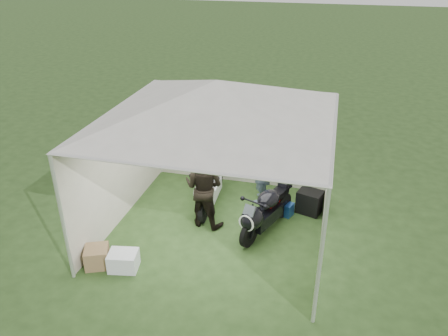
{
  "coord_description": "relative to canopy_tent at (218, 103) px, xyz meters",
  "views": [
    {
      "loc": [
        1.9,
        -6.96,
        4.99
      ],
      "look_at": [
        0.03,
        0.35,
        1.17
      ],
      "focal_mm": 35.0,
      "sensor_mm": 36.0,
      "label": 1
    }
  ],
  "objects": [
    {
      "name": "crate_1",
      "position": [
        -1.75,
        -1.65,
        -2.4
      ],
      "size": [
        0.52,
        0.52,
        0.36
      ],
      "primitive_type": "cube",
      "rotation": [
        0.0,
        0.0,
        0.4
      ],
      "color": "olive",
      "rests_on": "ground"
    },
    {
      "name": "equipment_box",
      "position": [
        1.7,
        1.02,
        -2.33
      ],
      "size": [
        0.58,
        0.51,
        0.49
      ],
      "primitive_type": "cube",
      "rotation": [
        0.0,
        0.0,
        -0.3
      ],
      "color": "black",
      "rests_on": "ground"
    },
    {
      "name": "ground",
      "position": [
        0.0,
        -0.03,
        -2.58
      ],
      "size": [
        80.0,
        80.0,
        0.0
      ],
      "primitive_type": "plane",
      "color": "#253E19",
      "rests_on": "ground"
    },
    {
      "name": "person_dark_jacket",
      "position": [
        -0.31,
        0.07,
        -1.74
      ],
      "size": [
        0.91,
        0.76,
        1.67
      ],
      "primitive_type": "imported",
      "rotation": [
        0.0,
        0.0,
        2.96
      ],
      "color": "black",
      "rests_on": "ground"
    },
    {
      "name": "motorcycle_black",
      "position": [
        0.9,
        0.04,
        -2.09
      ],
      "size": [
        0.87,
        1.69,
        0.87
      ],
      "rotation": [
        0.0,
        0.0,
        -0.38
      ],
      "color": "black",
      "rests_on": "ground"
    },
    {
      "name": "canopy_tent",
      "position": [
        0.0,
        0.0,
        0.0
      ],
      "size": [
        5.66,
        5.66,
        3.0
      ],
      "color": "silver",
      "rests_on": "ground"
    },
    {
      "name": "crate_2",
      "position": [
        -1.75,
        -1.62,
        -2.47
      ],
      "size": [
        0.32,
        0.28,
        0.21
      ],
      "primitive_type": "cube",
      "rotation": [
        0.0,
        0.0,
        -0.17
      ],
      "color": "#AFB3B8",
      "rests_on": "ground"
    },
    {
      "name": "motorcycle_white",
      "position": [
        -0.38,
        0.71,
        -2.05
      ],
      "size": [
        0.48,
        1.91,
        0.94
      ],
      "rotation": [
        0.0,
        0.0,
        0.05
      ],
      "color": "black",
      "rests_on": "ground"
    },
    {
      "name": "paddock_stand",
      "position": [
        1.19,
        0.79,
        -2.44
      ],
      "size": [
        0.43,
        0.35,
        0.28
      ],
      "primitive_type": "cube",
      "rotation": [
        0.0,
        0.0,
        -0.38
      ],
      "color": "blue",
      "rests_on": "ground"
    },
    {
      "name": "person_blue_jacket",
      "position": [
        0.62,
        1.25,
        -1.71
      ],
      "size": [
        0.42,
        0.63,
        1.72
      ],
      "primitive_type": "imported",
      "rotation": [
        0.0,
        0.0,
        -1.56
      ],
      "color": "slate",
      "rests_on": "ground"
    },
    {
      "name": "crate_0",
      "position": [
        -1.26,
        -1.62,
        -2.41
      ],
      "size": [
        0.55,
        0.46,
        0.33
      ],
      "primitive_type": "cube",
      "rotation": [
        0.0,
        0.0,
        0.18
      ],
      "color": "silver",
      "rests_on": "ground"
    }
  ]
}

